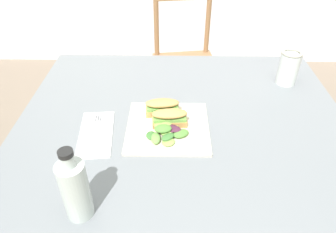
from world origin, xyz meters
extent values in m
cube|color=slate|center=(-0.06, 0.19, 0.72)|extent=(1.15, 0.98, 0.03)
cube|color=#8E6642|center=(-0.57, 0.61, 0.35)|extent=(0.07, 0.07, 0.71)
cube|color=#8E6642|center=(0.44, 0.61, 0.35)|extent=(0.07, 0.07, 0.71)
cylinder|color=#8E6642|center=(-0.16, 0.95, 0.21)|extent=(0.03, 0.03, 0.43)
cylinder|color=#8E6642|center=(0.18, 1.00, 0.21)|extent=(0.03, 0.03, 0.43)
cylinder|color=#8E6642|center=(-0.21, 1.28, 0.21)|extent=(0.03, 0.03, 0.43)
cylinder|color=#8E6642|center=(0.13, 1.33, 0.21)|extent=(0.03, 0.03, 0.43)
cube|color=#8E6642|center=(-0.01, 1.14, 0.44)|extent=(0.45, 0.45, 0.02)
cylinder|color=#8E6642|center=(-0.21, 1.29, 0.66)|extent=(0.03, 0.03, 0.42)
cylinder|color=#8E6642|center=(0.13, 1.34, 0.66)|extent=(0.03, 0.03, 0.42)
cube|color=beige|center=(-0.11, 0.13, 0.74)|extent=(0.27, 0.27, 0.01)
cube|color=tan|center=(-0.11, 0.14, 0.76)|extent=(0.12, 0.06, 0.02)
cube|color=#6B9E47|center=(-0.11, 0.15, 0.78)|extent=(0.11, 0.06, 0.01)
ellipsoid|color=tan|center=(-0.11, 0.14, 0.79)|extent=(0.12, 0.06, 0.02)
cube|color=tan|center=(-0.13, 0.20, 0.76)|extent=(0.12, 0.06, 0.02)
cube|color=#6B9E47|center=(-0.13, 0.21, 0.78)|extent=(0.11, 0.06, 0.01)
ellipsoid|color=tan|center=(-0.13, 0.20, 0.79)|extent=(0.12, 0.06, 0.02)
ellipsoid|color=#3D7033|center=(-0.17, 0.08, 0.75)|extent=(0.04, 0.05, 0.01)
ellipsoid|color=#518438|center=(-0.13, 0.08, 0.78)|extent=(0.06, 0.05, 0.02)
ellipsoid|color=#3D7033|center=(-0.11, 0.06, 0.76)|extent=(0.05, 0.05, 0.01)
ellipsoid|color=#6B9E47|center=(-0.15, 0.06, 0.76)|extent=(0.03, 0.05, 0.02)
ellipsoid|color=#4C2338|center=(-0.10, 0.10, 0.77)|extent=(0.07, 0.06, 0.01)
ellipsoid|color=#84A84C|center=(-0.12, 0.08, 0.76)|extent=(0.04, 0.05, 0.01)
ellipsoid|color=#3D7033|center=(-0.13, 0.11, 0.76)|extent=(0.05, 0.06, 0.01)
ellipsoid|color=#84A84C|center=(-0.10, 0.11, 0.76)|extent=(0.05, 0.04, 0.01)
ellipsoid|color=#4C2338|center=(-0.10, 0.10, 0.77)|extent=(0.03, 0.04, 0.01)
ellipsoid|color=#4C2338|center=(-0.13, 0.10, 0.77)|extent=(0.07, 0.06, 0.02)
ellipsoid|color=#518438|center=(-0.07, 0.08, 0.76)|extent=(0.07, 0.06, 0.02)
ellipsoid|color=#84A84C|center=(-0.11, 0.05, 0.76)|extent=(0.05, 0.06, 0.01)
ellipsoid|color=#84A84C|center=(-0.14, 0.11, 0.77)|extent=(0.06, 0.07, 0.02)
ellipsoid|color=#84A84C|center=(-0.12, 0.12, 0.77)|extent=(0.05, 0.06, 0.02)
cube|color=white|center=(-0.35, 0.10, 0.74)|extent=(0.13, 0.24, 0.00)
cube|color=silver|center=(-0.35, 0.07, 0.75)|extent=(0.02, 0.14, 0.00)
cube|color=silver|center=(-0.35, 0.17, 0.75)|extent=(0.03, 0.05, 0.00)
cube|color=#38383D|center=(-0.35, 0.17, 0.75)|extent=(0.00, 0.03, 0.00)
cube|color=#38383D|center=(-0.35, 0.17, 0.75)|extent=(0.00, 0.03, 0.00)
cube|color=#38383D|center=(-0.36, 0.17, 0.75)|extent=(0.00, 0.03, 0.00)
cylinder|color=#472819|center=(-0.33, -0.21, 0.80)|extent=(0.06, 0.06, 0.12)
cylinder|color=#B2BCB7|center=(-0.33, -0.21, 0.82)|extent=(0.07, 0.07, 0.16)
cylinder|color=#B2BCB7|center=(-0.33, -0.21, 0.92)|extent=(0.03, 0.03, 0.03)
cylinder|color=black|center=(-0.33, -0.21, 0.94)|extent=(0.03, 0.03, 0.01)
cylinder|color=gold|center=(0.36, 0.44, 0.79)|extent=(0.07, 0.07, 0.10)
cylinder|color=silver|center=(0.36, 0.44, 0.80)|extent=(0.08, 0.08, 0.13)
torus|color=#B7B29E|center=(0.36, 0.44, 0.87)|extent=(0.08, 0.08, 0.01)
camera|label=1|loc=(-0.10, -0.70, 1.41)|focal=33.89mm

